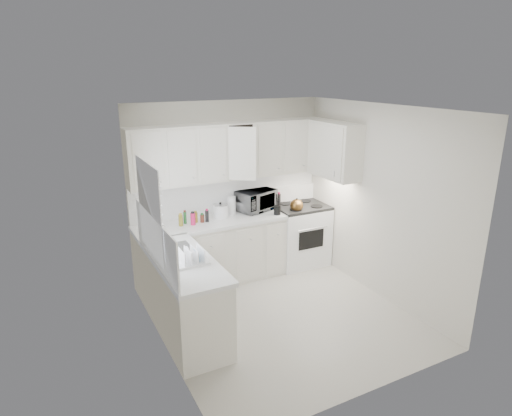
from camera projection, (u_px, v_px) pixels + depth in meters
floor at (281, 316)px, 5.63m from camera, size 3.20×3.20×0.00m
ceiling at (285, 108)px, 4.84m from camera, size 3.20×3.20×0.00m
wall_back at (228, 189)px, 6.59m from camera, size 3.00×0.00×3.00m
wall_front at (376, 272)px, 3.88m from camera, size 3.00×0.00×3.00m
wall_left at (159, 241)px, 4.58m from camera, size 0.00×3.20×3.20m
wall_right at (379, 203)px, 5.89m from camera, size 0.00×3.20×3.20m
window_blinds at (151, 209)px, 4.81m from camera, size 0.06×0.96×1.06m
lower_cabinets_back at (213, 253)px, 6.42m from camera, size 2.22×0.60×0.90m
lower_cabinets_left at (185, 299)px, 5.14m from camera, size 0.60×1.60×0.90m
countertop_back at (213, 222)px, 6.27m from camera, size 2.24×0.64×0.05m
countertop_left at (183, 261)px, 5.00m from camera, size 0.64×1.62×0.05m
backsplash_back at (229, 194)px, 6.61m from camera, size 2.98×0.02×0.55m
backsplash_left at (156, 241)px, 4.77m from camera, size 0.02×1.60×0.55m
upper_cabinets_back at (233, 178)px, 6.39m from camera, size 3.00×0.33×0.80m
upper_cabinets_right at (333, 177)px, 6.46m from camera, size 0.33×0.90×0.80m
sink at (173, 239)px, 5.25m from camera, size 0.42×0.38×0.30m
stove at (300, 226)px, 7.00m from camera, size 0.83×0.69×1.25m
tea_kettle at (297, 205)px, 6.65m from camera, size 0.31×0.29×0.23m
frying_pan at (305, 202)px, 7.11m from camera, size 0.42×0.51×0.04m
microwave at (256, 198)px, 6.68m from camera, size 0.64×0.48×0.39m
rice_cooker at (221, 210)px, 6.38m from camera, size 0.24×0.24×0.23m
paper_towel at (232, 205)px, 6.51m from camera, size 0.12×0.12×0.27m
utensil_crock at (277, 204)px, 6.48m from camera, size 0.11×0.11×0.33m
dish_rack at (190, 255)px, 4.86m from camera, size 0.37×0.28×0.20m
spice_left_0 at (179, 219)px, 6.15m from camera, size 0.06×0.06×0.13m
spice_left_1 at (186, 220)px, 6.11m from camera, size 0.06×0.06×0.13m
spice_left_2 at (189, 217)px, 6.22m from camera, size 0.06×0.06×0.13m
spice_left_3 at (196, 218)px, 6.17m from camera, size 0.06×0.06×0.13m
spice_left_4 at (199, 216)px, 6.28m from camera, size 0.06×0.06×0.13m
spice_left_5 at (206, 217)px, 6.24m from camera, size 0.06×0.06×0.13m
sauce_right_0 at (267, 202)px, 6.80m from camera, size 0.06×0.06×0.19m
sauce_right_1 at (272, 203)px, 6.78m from camera, size 0.06×0.06×0.19m
sauce_right_2 at (273, 201)px, 6.85m from camera, size 0.06×0.06×0.19m
sauce_right_3 at (278, 202)px, 6.83m from camera, size 0.06×0.06×0.19m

